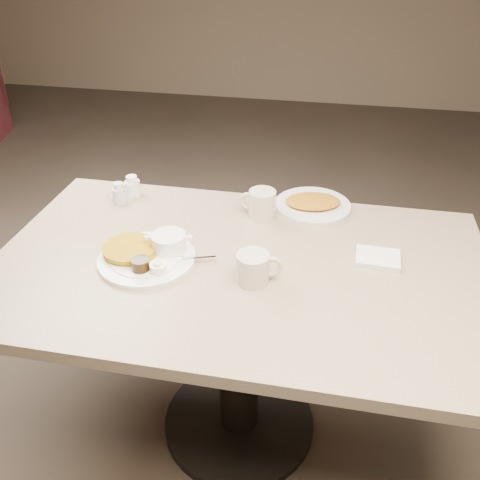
% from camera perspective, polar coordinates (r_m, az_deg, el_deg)
% --- Properties ---
extents(room, '(7.04, 8.04, 2.84)m').
position_cam_1_polar(room, '(1.28, -0.19, 21.87)').
color(room, '#4C3F33').
rests_on(room, ground).
extents(diner_table, '(1.50, 0.90, 0.75)m').
position_cam_1_polar(diner_table, '(1.65, -0.13, -7.41)').
color(diner_table, tan).
rests_on(diner_table, ground).
extents(main_plate, '(0.38, 0.35, 0.07)m').
position_cam_1_polar(main_plate, '(1.57, -10.17, -1.45)').
color(main_plate, white).
rests_on(main_plate, diner_table).
extents(coffee_mug_near, '(0.14, 0.12, 0.09)m').
position_cam_1_polar(coffee_mug_near, '(1.44, 1.60, -3.10)').
color(coffee_mug_near, beige).
rests_on(coffee_mug_near, diner_table).
extents(napkin, '(0.14, 0.11, 0.02)m').
position_cam_1_polar(napkin, '(1.60, 15.14, -1.99)').
color(napkin, white).
rests_on(napkin, diner_table).
extents(coffee_mug_far, '(0.14, 0.11, 0.10)m').
position_cam_1_polar(coffee_mug_far, '(1.75, 2.38, 4.04)').
color(coffee_mug_far, beige).
rests_on(coffee_mug_far, diner_table).
extents(creamer_left, '(0.07, 0.05, 0.08)m').
position_cam_1_polar(creamer_left, '(1.90, -13.35, 5.02)').
color(creamer_left, silver).
rests_on(creamer_left, diner_table).
extents(creamer_right, '(0.07, 0.06, 0.08)m').
position_cam_1_polar(creamer_right, '(1.94, -11.93, 5.83)').
color(creamer_right, white).
rests_on(creamer_right, diner_table).
extents(hash_plate, '(0.32, 0.32, 0.04)m').
position_cam_1_polar(hash_plate, '(1.85, 8.13, 3.99)').
color(hash_plate, silver).
rests_on(hash_plate, diner_table).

